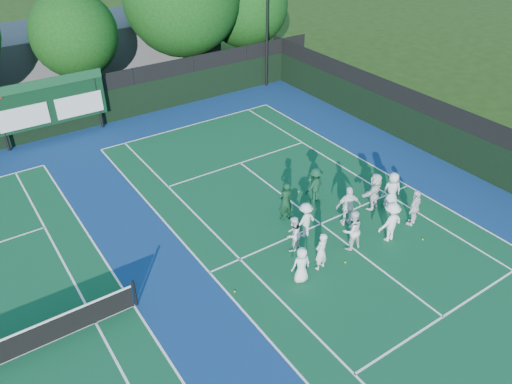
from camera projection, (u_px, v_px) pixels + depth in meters
ground at (336, 236)px, 20.71m from camera, size 120.00×120.00×0.00m
court_apron at (197, 278)px, 18.58m from camera, size 34.00×32.00×0.01m
near_court at (321, 224)px, 21.40m from camera, size 11.05×23.85×0.01m
back_fence at (69, 110)px, 28.26m from camera, size 34.00×0.08×3.00m
divider_fence_right at (460, 142)px, 24.91m from camera, size 0.08×32.00×3.00m
scoreboard at (50, 102)px, 27.05m from camera, size 6.00×0.21×3.55m
clubhouse at (90, 51)px, 35.36m from camera, size 18.00×6.00×4.00m
tree_c at (77, 36)px, 30.12m from camera, size 5.19×5.19×7.09m
tree_d at (183, 0)px, 32.89m from camera, size 7.71×7.71×9.65m
tree_e at (247, 6)px, 35.80m from camera, size 6.10×6.10×7.80m
tennis_ball_0 at (345, 262)px, 19.28m from camera, size 0.07×0.07×0.07m
tennis_ball_1 at (299, 192)px, 23.50m from camera, size 0.07×0.07×0.07m
tennis_ball_2 at (423, 239)px, 20.47m from camera, size 0.07×0.07×0.07m
tennis_ball_3 at (235, 291)px, 17.94m from camera, size 0.07×0.07×0.07m
tennis_ball_4 at (311, 180)px, 24.41m from camera, size 0.07×0.07×0.07m
tennis_ball_5 at (381, 187)px, 23.88m from camera, size 0.07×0.07×0.07m
player_front_0 at (301, 265)px, 18.09m from camera, size 0.80×0.59×1.49m
player_front_1 at (321, 251)px, 18.63m from camera, size 0.65×0.49×1.62m
player_front_2 at (352, 230)px, 19.61m from camera, size 0.92×0.75×1.76m
player_front_3 at (391, 222)px, 20.05m from camera, size 1.17×0.69×1.78m
player_front_4 at (415, 208)px, 20.97m from camera, size 1.07×0.70×1.70m
player_back_0 at (293, 234)px, 19.58m from camera, size 0.91×0.81×1.54m
player_back_1 at (305, 220)px, 20.31m from camera, size 1.07×0.67×1.59m
player_back_2 at (348, 206)px, 20.93m from camera, size 1.17×0.81×1.85m
player_back_3 at (374, 191)px, 21.99m from camera, size 1.70×1.02×1.75m
player_back_4 at (392, 190)px, 22.06m from camera, size 1.00×0.84×1.74m
coach_left at (285, 201)px, 21.22m from camera, size 0.71×0.50×1.85m
coach_right at (315, 185)px, 22.46m from camera, size 1.18×0.78×1.71m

